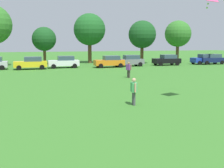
# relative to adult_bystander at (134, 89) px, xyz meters

# --- Properties ---
(ground_plane) EXTENTS (160.00, 160.00, 0.00)m
(ground_plane) POSITION_rel_adult_bystander_xyz_m (-2.26, 14.86, -0.94)
(ground_plane) COLOR #387528
(adult_bystander) EXTENTS (0.35, 0.75, 1.59)m
(adult_bystander) POSITION_rel_adult_bystander_xyz_m (0.00, 0.00, 0.00)
(adult_bystander) COLOR #4C4C51
(adult_bystander) RESTS_ON ground
(bystander_near_trees) EXTENTS (0.47, 0.74, 1.64)m
(bystander_near_trees) POSITION_rel_adult_bystander_xyz_m (4.03, 11.84, 0.03)
(bystander_near_trees) COLOR #3F3833
(bystander_near_trees) RESTS_ON ground
(parked_car_yellow_1) EXTENTS (4.30, 2.02, 1.68)m
(parked_car_yellow_1) POSITION_rel_adult_bystander_xyz_m (-5.44, 24.14, -0.09)
(parked_car_yellow_1) COLOR yellow
(parked_car_yellow_1) RESTS_ON ground
(parked_car_white_2) EXTENTS (4.30, 2.02, 1.68)m
(parked_car_white_2) POSITION_rel_adult_bystander_xyz_m (-0.92, 25.01, -0.09)
(parked_car_white_2) COLOR white
(parked_car_white_2) RESTS_ON ground
(parked_car_orange_3) EXTENTS (4.30, 2.02, 1.68)m
(parked_car_orange_3) POSITION_rel_adult_bystander_xyz_m (5.52, 23.88, -0.09)
(parked_car_orange_3) COLOR orange
(parked_car_orange_3) RESTS_ON ground
(parked_car_gray_4) EXTENTS (4.30, 2.02, 1.68)m
(parked_car_gray_4) POSITION_rel_adult_bystander_xyz_m (9.02, 24.94, -0.09)
(parked_car_gray_4) COLOR slate
(parked_car_gray_4) RESTS_ON ground
(parked_car_black_5) EXTENTS (4.30, 2.02, 1.68)m
(parked_car_black_5) POSITION_rel_adult_bystander_xyz_m (15.29, 24.90, -0.09)
(parked_car_black_5) COLOR black
(parked_car_black_5) RESTS_ON ground
(parked_car_blue_6) EXTENTS (4.30, 2.02, 1.68)m
(parked_car_blue_6) POSITION_rel_adult_bystander_xyz_m (22.31, 25.03, -0.09)
(parked_car_blue_6) COLOR #1E38AD
(parked_car_blue_6) RESTS_ON ground
(parked_car_navy_7) EXTENTS (4.30, 2.02, 1.68)m
(parked_car_navy_7) POSITION_rel_adult_bystander_xyz_m (23.42, 24.66, -0.09)
(parked_car_navy_7) COLOR #141E4C
(parked_car_navy_7) RESTS_ON ground
(tree_center_left) EXTENTS (3.92, 3.92, 6.11)m
(tree_center_left) POSITION_rel_adult_bystander_xyz_m (-3.15, 32.45, 3.18)
(tree_center_left) COLOR brown
(tree_center_left) RESTS_ON ground
(tree_center_right) EXTENTS (5.49, 5.49, 8.55)m
(tree_center_right) POSITION_rel_adult_bystander_xyz_m (4.58, 33.06, 4.83)
(tree_center_right) COLOR brown
(tree_center_right) RESTS_ON ground
(tree_right) EXTENTS (4.66, 4.66, 7.26)m
(tree_right) POSITION_rel_adult_bystander_xyz_m (12.86, 29.34, 3.96)
(tree_right) COLOR brown
(tree_right) RESTS_ON ground
(tree_far_right) EXTENTS (4.92, 4.92, 7.67)m
(tree_far_right) POSITION_rel_adult_bystander_xyz_m (21.43, 32.42, 4.23)
(tree_far_right) COLOR brown
(tree_far_right) RESTS_ON ground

